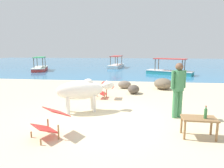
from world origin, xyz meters
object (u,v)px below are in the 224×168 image
Objects in this scene: low_bench_table at (199,121)px; person_standing at (178,86)px; cow at (82,90)px; bottle at (206,113)px; deck_chair_far at (51,121)px; boat_white at (116,65)px; deck_chair_near at (104,89)px; boat_teal at (169,71)px; boat_red at (40,68)px.

person_standing is (-0.24, 1.34, 0.56)m from low_bench_table.
cow is 3.65m from bottle.
bottle is at bearing 135.96° from deck_chair_far.
low_bench_table is 1.47m from person_standing.
deck_chair_far is at bearing -171.43° from boat_white.
person_standing is at bearing 141.10° from deck_chair_near.
deck_chair_far is 3.64m from person_standing.
deck_chair_near is (-2.89, 3.43, -0.20)m from bottle.
cow is at bearing -86.32° from boat_teal.
bottle is 0.38× the size of deck_chair_near.
deck_chair_near reaches higher than low_bench_table.
cow is at bearing -146.00° from deck_chair_far.
boat_red reaches higher than deck_chair_near.
boat_teal reaches higher than bottle.
bottle is 18.11m from boat_white.
cow is 14.30m from boat_red.
cow is 3.54m from low_bench_table.
boat_white is at bearing 102.64° from bottle.
boat_white is (-3.61, 16.29, -0.70)m from person_standing.
boat_white is at bearing 66.45° from cow.
low_bench_table is 0.99× the size of deck_chair_near.
boat_white reaches higher than low_bench_table.
bottle is 4.48m from deck_chair_near.
deck_chair_far reaches higher than low_bench_table.
low_bench_table is (3.18, -1.52, -0.32)m from cow.
boat_red is at bearing 128.57° from bottle.
cow reaches higher than low_bench_table.
cow is at bearing 154.66° from low_bench_table.
person_standing is at bearing 159.03° from deck_chair_far.
low_bench_table is at bearing -69.40° from boat_teal.
boat_white is at bearing 157.20° from boat_teal.
boat_white is at bearing -85.59° from deck_chair_near.
cow is 2.95m from person_standing.
bottle is at bearing -68.83° from boat_teal.
person_standing is (3.14, 1.75, 0.56)m from deck_chair_far.
boat_teal reaches higher than low_bench_table.
boat_white is (-3.84, 17.63, -0.14)m from low_bench_table.
boat_red is (-10.78, 13.63, -0.14)m from low_bench_table.
cow is 0.49× the size of boat_teal.
person_standing reaches higher than boat_white.
bottle is 0.08× the size of boat_teal.
boat_teal is (0.97, 12.07, -0.34)m from bottle.
bottle is 0.32× the size of deck_chair_far.
boat_white is (-4.93, 5.59, 0.00)m from boat_teal.
boat_white and boat_red have the same top height.
boat_red reaches higher than cow.
boat_teal is 0.99× the size of boat_red.
boat_teal and boat_red have the same top height.
cow is 1.98m from deck_chair_far.
low_bench_table is 17.37m from boat_red.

